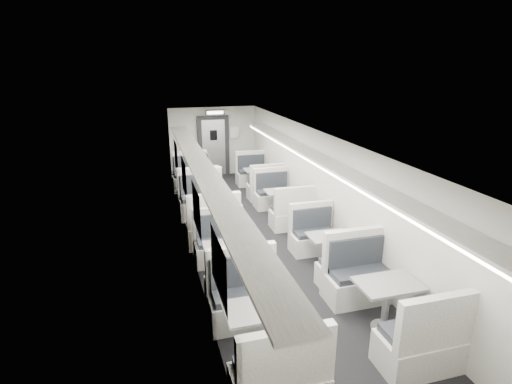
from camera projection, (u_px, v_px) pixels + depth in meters
room at (260, 193)px, 8.51m from camera, size 3.24×12.24×2.64m
booth_left_a at (194, 185)px, 11.80m from camera, size 1.12×2.26×1.21m
booth_left_b at (207, 213)px, 9.57m from camera, size 1.15×2.34×1.25m
booth_left_c at (228, 262)px, 7.32m from camera, size 1.02×2.08×1.11m
booth_left_d at (259, 332)px, 5.38m from camera, size 1.11×2.25×1.20m
booth_right_a at (258, 180)px, 12.43m from camera, size 1.01×2.05×1.10m
booth_right_b at (281, 203)px, 10.38m from camera, size 1.01×2.04×1.09m
booth_right_c at (328, 251)px, 7.80m from camera, size 0.97×1.97×1.06m
booth_right_d at (386, 305)px, 5.97m from camera, size 1.11×2.26×1.21m
passenger at (206, 180)px, 10.90m from camera, size 0.59×0.40×1.58m
window_a at (176, 156)px, 11.20m from camera, size 0.02×1.18×0.84m
window_b at (184, 177)px, 9.18m from camera, size 0.02×1.18×0.84m
window_c at (197, 209)px, 7.17m from camera, size 0.02×1.18×0.84m
window_d at (219, 267)px, 5.15m from camera, size 0.02×1.18×0.84m
luggage_rack_left at (203, 168)px, 7.70m from camera, size 0.46×10.40×0.09m
luggage_rack_right at (322, 160)px, 8.33m from camera, size 0.46×10.40×0.09m
vestibule_door at (214, 147)px, 13.99m from camera, size 1.10×0.13×2.10m
exit_sign at (215, 112)px, 13.16m from camera, size 0.62×0.12×0.16m
wall_notice at (234, 133)px, 14.03m from camera, size 0.32×0.02×0.40m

